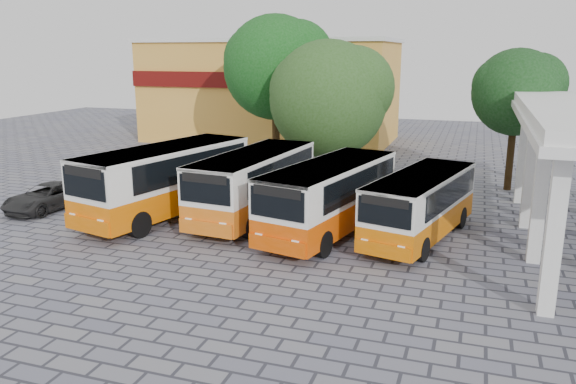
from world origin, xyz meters
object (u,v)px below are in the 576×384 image
(bus_far_right, at_px, (421,202))
(bus_far_left, at_px, (166,177))
(bus_centre_left, at_px, (254,181))
(bus_centre_right, at_px, (330,194))
(parked_car, at_px, (47,197))

(bus_far_right, bearing_deg, bus_far_left, -163.75)
(bus_far_left, relative_size, bus_centre_left, 1.10)
(bus_centre_right, bearing_deg, bus_far_right, 19.94)
(bus_far_right, distance_m, parked_car, 17.22)
(bus_centre_right, xyz_separation_m, bus_far_right, (3.57, 0.47, -0.17))
(bus_far_right, relative_size, parked_car, 1.76)
(bus_far_right, height_order, parked_car, bus_far_right)
(parked_car, bearing_deg, bus_centre_right, 8.89)
(bus_far_left, relative_size, bus_centre_right, 1.09)
(bus_far_left, bearing_deg, bus_centre_left, 28.45)
(bus_far_left, relative_size, bus_far_right, 1.21)
(bus_far_left, xyz_separation_m, parked_car, (-6.00, -0.79, -1.23))
(bus_centre_left, height_order, bus_far_right, bus_centre_left)
(bus_centre_left, height_order, parked_car, bus_centre_left)
(bus_centre_left, height_order, bus_centre_right, bus_centre_left)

